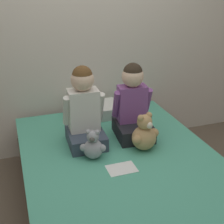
{
  "coord_description": "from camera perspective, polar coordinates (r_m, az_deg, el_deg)",
  "views": [
    {
      "loc": [
        -0.73,
        -1.91,
        1.76
      ],
      "look_at": [
        0.0,
        0.24,
        0.75
      ],
      "focal_mm": 50.0,
      "sensor_mm": 36.0,
      "label": 1
    }
  ],
  "objects": [
    {
      "name": "ground_plane",
      "position": [
        2.7,
        1.69,
        -16.81
      ],
      "size": [
        14.0,
        14.0,
        0.0
      ],
      "primitive_type": "plane",
      "color": "brown"
    },
    {
      "name": "teddy_bear_held_by_left_child",
      "position": [
        2.36,
        -3.48,
        -6.26
      ],
      "size": [
        0.19,
        0.15,
        0.24
      ],
      "rotation": [
        0.0,
        0.0,
        -0.39
      ],
      "color": "#939399",
      "rests_on": "bed"
    },
    {
      "name": "pillow_at_headboard",
      "position": [
        3.07,
        -3.42,
        0.2
      ],
      "size": [
        0.51,
        0.33,
        0.11
      ],
      "color": "silver",
      "rests_on": "bed"
    },
    {
      "name": "wall_behind_bed",
      "position": [
        3.15,
        -5.31,
        14.48
      ],
      "size": [
        8.0,
        0.06,
        2.5
      ],
      "color": "beige",
      "rests_on": "ground_plane"
    },
    {
      "name": "teddy_bear_held_by_right_child",
      "position": [
        2.47,
        5.92,
        -4.09
      ],
      "size": [
        0.25,
        0.19,
        0.31
      ],
      "rotation": [
        0.0,
        0.0,
        0.32
      ],
      "color": "tan",
      "rests_on": "bed"
    },
    {
      "name": "bed",
      "position": [
        2.55,
        1.76,
        -12.8
      ],
      "size": [
        1.49,
        1.99,
        0.47
      ],
      "color": "#473828",
      "rests_on": "ground_plane"
    },
    {
      "name": "child_on_left",
      "position": [
        2.5,
        -5.13,
        0.27
      ],
      "size": [
        0.34,
        0.37,
        0.65
      ],
      "rotation": [
        0.0,
        0.0,
        -0.03
      ],
      "color": "#384251",
      "rests_on": "bed"
    },
    {
      "name": "sign_card",
      "position": [
        2.28,
        1.77,
        -10.3
      ],
      "size": [
        0.21,
        0.15,
        0.0
      ],
      "color": "white",
      "rests_on": "bed"
    },
    {
      "name": "child_on_right",
      "position": [
        2.63,
        3.8,
        1.15
      ],
      "size": [
        0.34,
        0.39,
        0.64
      ],
      "rotation": [
        0.0,
        0.0,
        -0.09
      ],
      "color": "black",
      "rests_on": "bed"
    }
  ]
}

